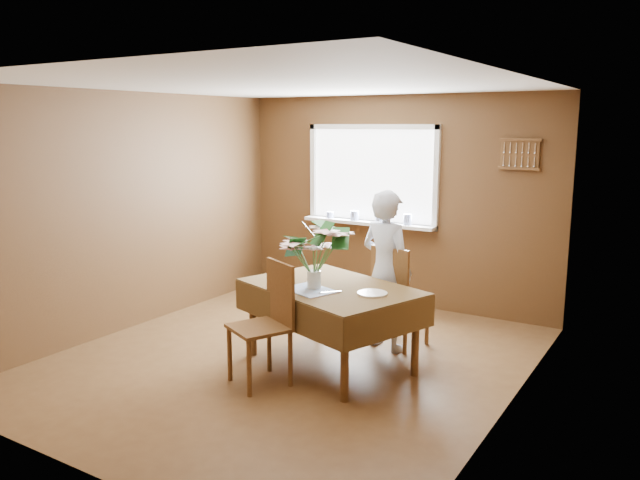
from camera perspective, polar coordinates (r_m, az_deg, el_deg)
The scene contains 15 objects.
floor at distance 5.92m, azimuth -2.85°, elevation -10.88°, with size 4.50×4.50×0.00m, color brown.
ceiling at distance 5.52m, azimuth -3.09°, elevation 14.04°, with size 4.50×4.50×0.00m, color white.
wall_back at distance 7.53m, azimuth 6.83°, elevation 3.52°, with size 4.00×4.00×0.00m, color brown.
wall_front at distance 3.99m, azimuth -21.71°, elevation -3.46°, with size 4.00×4.00×0.00m, color brown.
wall_left at distance 6.91m, azimuth -16.76°, elevation 2.52°, with size 4.50×4.50×0.00m, color brown.
wall_right at distance 4.76m, azimuth 17.27°, elevation -0.99°, with size 4.50×4.50×0.00m, color brown.
window_assembly at distance 7.60m, azimuth 4.67°, elevation 4.47°, with size 1.72×0.20×1.22m.
spoon_rack at distance 6.96m, azimuth 17.79°, elevation 7.48°, with size 0.44×0.05×0.33m.
dining_table at distance 5.60m, azimuth 0.97°, elevation -5.09°, with size 1.78×1.48×0.75m.
chair_far at distance 6.12m, azimuth 6.98°, elevation -4.83°, with size 0.51×0.51×1.01m.
chair_near at distance 5.29m, azimuth -4.74°, elevation -7.16°, with size 0.59×0.59×1.03m.
seated_woman at distance 6.03m, azimuth 6.09°, elevation -2.77°, with size 0.57×0.37×1.56m, color white.
flower_bouquet at distance 5.41m, azimuth -0.56°, elevation -0.83°, with size 0.63×0.63×0.54m.
side_plate at distance 5.33m, azimuth 4.81°, elevation -4.88°, with size 0.26×0.26×0.01m, color white.
table_knife at distance 5.34m, azimuth 0.94°, elevation -4.76°, with size 0.02×0.20×0.00m, color silver.
Camera 1 is at (3.14, -4.53, 2.17)m, focal length 35.00 mm.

